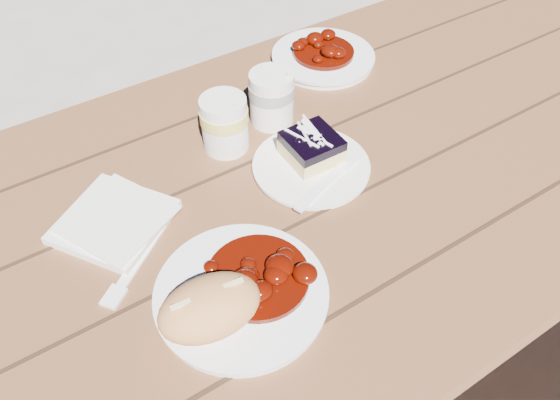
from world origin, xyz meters
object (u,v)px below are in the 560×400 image
bread_roll (210,307)px  coffee_cup (272,98)px  dessert_plate (311,167)px  main_plate (241,295)px  second_plate (323,58)px  blueberry_cake (312,147)px  picnic_table (348,214)px  second_cup (225,124)px

bread_roll → coffee_cup: coffee_cup is taller
bread_roll → dessert_plate: 0.34m
bread_roll → dessert_plate: bearing=32.3°
main_plate → second_plate: 0.60m
bread_roll → blueberry_cake: bearing=33.5°
main_plate → picnic_table: bearing=25.2°
bread_roll → blueberry_cake: 0.35m
picnic_table → second_plate: (0.12, 0.27, 0.17)m
main_plate → bread_roll: bread_roll is taller
dessert_plate → main_plate: bearing=-145.2°
blueberry_cake → second_cup: bearing=132.6°
coffee_cup → second_cup: (-0.11, -0.02, 0.00)m
bread_roll → second_cup: second_cup is taller
second_cup → bread_roll: bearing=-121.8°
dessert_plate → second_plate: (0.21, 0.26, 0.00)m
second_plate → second_cup: size_ratio=2.11×
main_plate → bread_roll: bearing=-160.0°
main_plate → second_cup: 0.32m
second_plate → coffee_cup: bearing=-151.1°
second_plate → picnic_table: bearing=-114.5°
dessert_plate → blueberry_cake: (0.01, 0.02, 0.03)m
dessert_plate → second_plate: second_plate is taller
picnic_table → bread_roll: bearing=-155.6°
picnic_table → bread_roll: 0.46m
main_plate → coffee_cup: bearing=51.6°
bread_roll → coffee_cup: (0.30, 0.33, -0.00)m
bread_roll → main_plate: bearing=20.0°
bread_roll → coffee_cup: size_ratio=1.35×
dessert_plate → blueberry_cake: blueberry_cake is taller
second_cup → dessert_plate: bearing=-54.9°
picnic_table → second_plate: second_plate is taller
second_plate → second_cup: 0.33m
main_plate → second_cup: size_ratio=2.35×
coffee_cup → main_plate: bearing=-128.4°
bread_roll → coffee_cup: bearing=47.6°
dessert_plate → second_cup: (-0.09, 0.13, 0.04)m
blueberry_cake → main_plate: bearing=-142.6°
picnic_table → bread_roll: size_ratio=14.94×
main_plate → second_plate: (0.44, 0.41, 0.00)m
coffee_cup → dessert_plate: bearing=-95.8°
main_plate → coffee_cup: 0.39m
bread_roll → second_plate: bread_roll is taller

